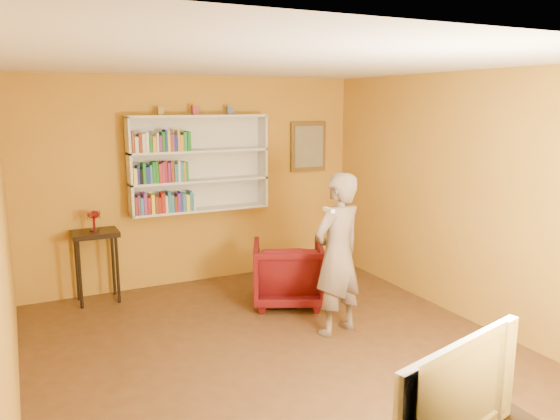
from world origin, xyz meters
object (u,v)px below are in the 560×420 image
(console_table, at_px, (95,244))
(person, at_px, (338,255))
(ruby_lustre, at_px, (94,217))
(bookshelf, at_px, (198,163))
(armchair, at_px, (288,273))
(television, at_px, (442,388))

(console_table, xyz_separation_m, person, (2.10, -2.04, 0.12))
(console_table, bearing_deg, ruby_lustre, 129.81)
(bookshelf, height_order, armchair, bookshelf)
(console_table, bearing_deg, television, -74.54)
(ruby_lustre, bearing_deg, armchair, -27.78)
(bookshelf, xyz_separation_m, television, (-0.10, -4.66, -0.79))
(ruby_lustre, xyz_separation_m, television, (1.24, -4.50, -0.24))
(console_table, xyz_separation_m, ruby_lustre, (-0.00, 0.00, 0.33))
(person, bearing_deg, television, 56.07)
(console_table, height_order, person, person)
(bookshelf, height_order, ruby_lustre, bookshelf)
(console_table, bearing_deg, bookshelf, 6.77)
(console_table, distance_m, person, 2.93)
(console_table, relative_size, armchair, 1.05)
(ruby_lustre, height_order, armchair, ruby_lustre)
(bookshelf, distance_m, console_table, 1.61)
(armchair, bearing_deg, television, 101.99)
(bookshelf, xyz_separation_m, person, (0.75, -2.20, -0.75))
(armchair, xyz_separation_m, television, (-0.78, -3.43, 0.43))
(bookshelf, bearing_deg, console_table, -173.23)
(console_table, distance_m, television, 4.67)
(armchair, bearing_deg, console_table, -2.93)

